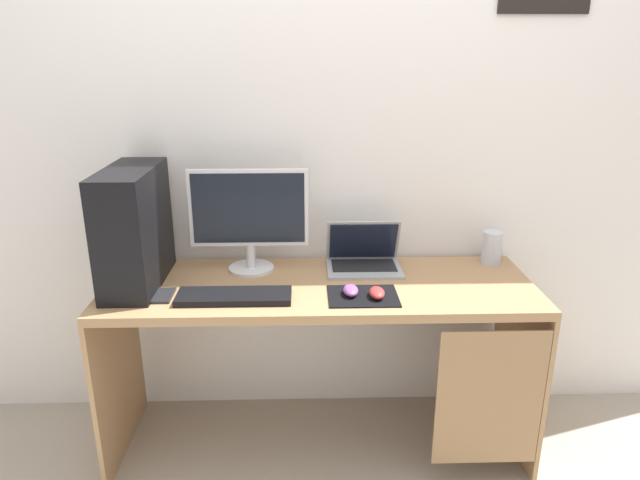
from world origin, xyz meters
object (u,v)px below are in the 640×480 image
Objects in this scene: speaker at (492,248)px; keyboard at (234,296)px; cell_phone at (163,296)px; monitor at (249,217)px; pc_tower at (134,228)px; mouse_left at (351,290)px; laptop at (364,259)px; mouse_right at (377,293)px.

keyboard is at bearing -162.19° from speaker.
cell_phone is at bearing 173.61° from keyboard.
monitor is 1.14× the size of keyboard.
pc_tower is 1.10× the size of keyboard.
mouse_left is (0.82, -0.15, -0.21)m from pc_tower.
keyboard is at bearing -6.39° from cell_phone.
laptop is (0.90, 0.13, -0.19)m from pc_tower.
pc_tower reaches higher than keyboard.
laptop is 3.19× the size of mouse_left.
monitor is 1.04m from speaker.
cell_phone is at bearing 179.20° from mouse_left.
pc_tower is 3.29× the size of speaker.
keyboard is 3.23× the size of cell_phone.
laptop reaches higher than mouse_right.
pc_tower is 0.95m from mouse_right.
speaker is (0.55, 0.04, 0.03)m from laptop.
keyboard is (-0.51, -0.30, -0.03)m from laptop.
laptop is 3.19× the size of mouse_right.
laptop is 0.55m from speaker.
keyboard is (-1.06, -0.34, -0.06)m from speaker.
cell_phone is (0.12, -0.14, -0.22)m from pc_tower.
pc_tower reaches higher than monitor.
pc_tower is 1.47m from speaker.
monitor is at bearing -178.43° from laptop.
speaker is at bearing 4.08° from laptop.
laptop is at bearing -175.92° from speaker.
mouse_left is (0.43, 0.02, 0.01)m from keyboard.
pc_tower is at bearing 169.40° from mouse_right.
cell_phone is at bearing -47.90° from pc_tower.
monitor is at bearing 40.43° from cell_phone.
pc_tower is 0.29m from cell_phone.
speaker reaches higher than mouse_left.
mouse_right is at bearing -2.51° from cell_phone.
speaker is 1.11m from keyboard.
speaker is at bearing 13.19° from cell_phone.
speaker is at bearing 32.93° from mouse_right.
mouse_left is (-0.63, -0.32, -0.05)m from speaker.
pc_tower is at bearing -164.07° from monitor.
mouse_left is (-0.08, -0.28, -0.02)m from laptop.
cell_phone is (-1.32, -0.31, -0.07)m from speaker.
monitor is at bearing 82.64° from keyboard.
speaker is (1.45, 0.17, -0.16)m from pc_tower.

